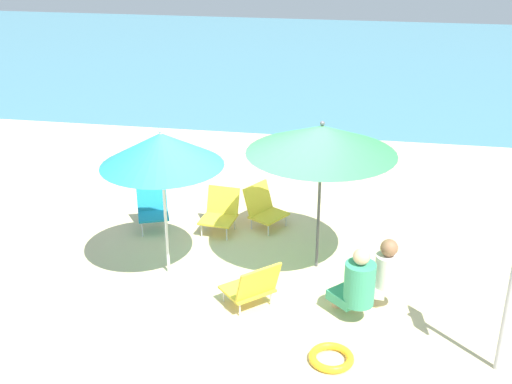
{
  "coord_description": "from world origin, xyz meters",
  "views": [
    {
      "loc": [
        1.45,
        -7.12,
        4.37
      ],
      "look_at": [
        -0.03,
        1.15,
        0.7
      ],
      "focal_mm": 45.25,
      "sensor_mm": 36.0,
      "label": 1
    }
  ],
  "objects_px": {
    "beach_chair_a": "(153,207)",
    "beach_chair_d": "(252,286)",
    "umbrella_green": "(322,140)",
    "umbrella_teal": "(161,149)",
    "person_b": "(382,274)",
    "beach_chair_c": "(220,211)",
    "beach_chair_b": "(263,207)",
    "swim_ring": "(331,358)",
    "person_a": "(357,284)"
  },
  "relations": [
    {
      "from": "beach_chair_a",
      "to": "beach_chair_d",
      "type": "relative_size",
      "value": 0.81
    },
    {
      "from": "umbrella_green",
      "to": "beach_chair_a",
      "type": "xyz_separation_m",
      "value": [
        -2.51,
        0.72,
        -1.46
      ]
    },
    {
      "from": "beach_chair_a",
      "to": "umbrella_teal",
      "type": "bearing_deg",
      "value": 5.29
    },
    {
      "from": "umbrella_green",
      "to": "person_b",
      "type": "xyz_separation_m",
      "value": [
        0.84,
        -0.78,
        -1.36
      ]
    },
    {
      "from": "beach_chair_c",
      "to": "beach_chair_b",
      "type": "bearing_deg",
      "value": 117.96
    },
    {
      "from": "beach_chair_b",
      "to": "swim_ring",
      "type": "xyz_separation_m",
      "value": [
        1.24,
        -3.03,
        -0.27
      ]
    },
    {
      "from": "umbrella_green",
      "to": "person_a",
      "type": "height_order",
      "value": "umbrella_green"
    },
    {
      "from": "swim_ring",
      "to": "umbrella_green",
      "type": "bearing_deg",
      "value": 99.75
    },
    {
      "from": "beach_chair_c",
      "to": "swim_ring",
      "type": "height_order",
      "value": "beach_chair_c"
    },
    {
      "from": "umbrella_green",
      "to": "beach_chair_b",
      "type": "distance_m",
      "value": 2.04
    },
    {
      "from": "umbrella_green",
      "to": "beach_chair_a",
      "type": "bearing_deg",
      "value": 163.92
    },
    {
      "from": "beach_chair_b",
      "to": "person_b",
      "type": "bearing_deg",
      "value": -16.03
    },
    {
      "from": "beach_chair_b",
      "to": "beach_chair_a",
      "type": "bearing_deg",
      "value": -136.96
    },
    {
      "from": "beach_chair_c",
      "to": "swim_ring",
      "type": "relative_size",
      "value": 1.29
    },
    {
      "from": "person_b",
      "to": "beach_chair_b",
      "type": "bearing_deg",
      "value": -42.78
    },
    {
      "from": "umbrella_teal",
      "to": "umbrella_green",
      "type": "bearing_deg",
      "value": 14.37
    },
    {
      "from": "umbrella_teal",
      "to": "beach_chair_b",
      "type": "bearing_deg",
      "value": 57.37
    },
    {
      "from": "person_b",
      "to": "umbrella_green",
      "type": "bearing_deg",
      "value": -39.02
    },
    {
      "from": "beach_chair_a",
      "to": "beach_chair_d",
      "type": "distance_m",
      "value": 2.61
    },
    {
      "from": "swim_ring",
      "to": "umbrella_teal",
      "type": "bearing_deg",
      "value": 146.73
    },
    {
      "from": "person_b",
      "to": "swim_ring",
      "type": "relative_size",
      "value": 1.84
    },
    {
      "from": "umbrella_green",
      "to": "person_b",
      "type": "distance_m",
      "value": 1.78
    },
    {
      "from": "beach_chair_d",
      "to": "swim_ring",
      "type": "relative_size",
      "value": 1.63
    },
    {
      "from": "umbrella_green",
      "to": "beach_chair_c",
      "type": "height_order",
      "value": "umbrella_green"
    },
    {
      "from": "beach_chair_c",
      "to": "person_b",
      "type": "xyz_separation_m",
      "value": [
        2.34,
        -1.61,
        0.12
      ]
    },
    {
      "from": "umbrella_green",
      "to": "beach_chair_b",
      "type": "bearing_deg",
      "value": 130.1
    },
    {
      "from": "umbrella_teal",
      "to": "beach_chair_d",
      "type": "xyz_separation_m",
      "value": [
        1.24,
        -0.63,
        -1.41
      ]
    },
    {
      "from": "umbrella_teal",
      "to": "beach_chair_d",
      "type": "distance_m",
      "value": 1.98
    },
    {
      "from": "beach_chair_c",
      "to": "beach_chair_d",
      "type": "height_order",
      "value": "beach_chair_d"
    },
    {
      "from": "umbrella_teal",
      "to": "beach_chair_b",
      "type": "relative_size",
      "value": 2.83
    },
    {
      "from": "beach_chair_a",
      "to": "beach_chair_b",
      "type": "bearing_deg",
      "value": 80.85
    },
    {
      "from": "swim_ring",
      "to": "person_a",
      "type": "bearing_deg",
      "value": 75.98
    },
    {
      "from": "umbrella_teal",
      "to": "beach_chair_d",
      "type": "bearing_deg",
      "value": -27.06
    },
    {
      "from": "beach_chair_c",
      "to": "beach_chair_a",
      "type": "bearing_deg",
      "value": -78.12
    },
    {
      "from": "beach_chair_b",
      "to": "person_b",
      "type": "distance_m",
      "value": 2.55
    },
    {
      "from": "umbrella_teal",
      "to": "person_b",
      "type": "xyz_separation_m",
      "value": [
        2.74,
        -0.3,
        -1.28
      ]
    },
    {
      "from": "beach_chair_b",
      "to": "beach_chair_d",
      "type": "distance_m",
      "value": 2.21
    },
    {
      "from": "beach_chair_d",
      "to": "swim_ring",
      "type": "bearing_deg",
      "value": -173.05
    },
    {
      "from": "person_a",
      "to": "beach_chair_a",
      "type": "bearing_deg",
      "value": 12.23
    },
    {
      "from": "umbrella_teal",
      "to": "beach_chair_c",
      "type": "distance_m",
      "value": 1.97
    },
    {
      "from": "beach_chair_a",
      "to": "person_b",
      "type": "relative_size",
      "value": 0.72
    },
    {
      "from": "beach_chair_a",
      "to": "person_b",
      "type": "xyz_separation_m",
      "value": [
        3.35,
        -1.51,
        0.1
      ]
    },
    {
      "from": "umbrella_green",
      "to": "swim_ring",
      "type": "bearing_deg",
      "value": -80.25
    },
    {
      "from": "beach_chair_d",
      "to": "umbrella_green",
      "type": "bearing_deg",
      "value": -73.78
    },
    {
      "from": "beach_chair_d",
      "to": "person_a",
      "type": "relative_size",
      "value": 0.85
    },
    {
      "from": "person_b",
      "to": "swim_ring",
      "type": "height_order",
      "value": "person_b"
    },
    {
      "from": "beach_chair_a",
      "to": "swim_ring",
      "type": "xyz_separation_m",
      "value": [
        2.85,
        -2.68,
        -0.29
      ]
    },
    {
      "from": "umbrella_green",
      "to": "beach_chair_d",
      "type": "distance_m",
      "value": 1.98
    },
    {
      "from": "umbrella_teal",
      "to": "beach_chair_a",
      "type": "xyz_separation_m",
      "value": [
        -0.61,
        1.21,
        -1.38
      ]
    },
    {
      "from": "umbrella_teal",
      "to": "beach_chair_d",
      "type": "height_order",
      "value": "umbrella_teal"
    }
  ]
}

